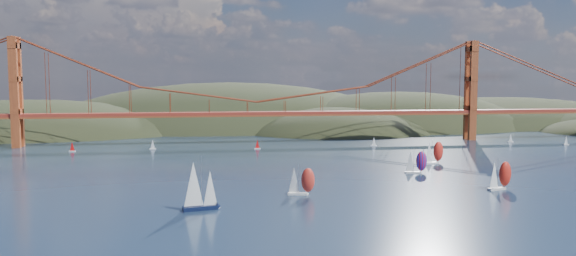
# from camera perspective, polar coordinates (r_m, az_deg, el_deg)

# --- Properties ---
(ground) EXTENTS (1200.00, 1200.00, 0.00)m
(ground) POSITION_cam_1_polar(r_m,az_deg,el_deg) (123.93, 4.55, -11.32)
(ground) COLOR black
(ground) RESTS_ON ground
(headlands) EXTENTS (725.00, 225.00, 96.00)m
(headlands) POSITION_cam_1_polar(r_m,az_deg,el_deg) (403.35, 1.94, -1.56)
(headlands) COLOR black
(headlands) RESTS_ON ground
(bridge) EXTENTS (552.00, 12.00, 55.00)m
(bridge) POSITION_cam_1_polar(r_m,az_deg,el_deg) (296.83, -3.53, 4.64)
(bridge) COLOR maroon
(bridge) RESTS_ON ground
(sloop_navy) EXTENTS (9.69, 6.22, 14.44)m
(sloop_navy) POSITION_cam_1_polar(r_m,az_deg,el_deg) (150.83, -9.08, -5.88)
(sloop_navy) COLOR black
(sloop_navy) RESTS_ON ground
(racer_0) EXTENTS (8.25, 4.38, 9.26)m
(racer_0) POSITION_cam_1_polar(r_m,az_deg,el_deg) (168.09, 1.29, -5.36)
(racer_0) COLOR white
(racer_0) RESTS_ON ground
(racer_1) EXTENTS (8.92, 5.29, 10.00)m
(racer_1) POSITION_cam_1_polar(r_m,az_deg,el_deg) (187.70, 20.68, -4.47)
(racer_1) COLOR silver
(racer_1) RESTS_ON ground
(racer_3) EXTENTS (9.12, 5.43, 10.23)m
(racer_3) POSITION_cam_1_polar(r_m,az_deg,el_deg) (235.09, 14.57, -2.38)
(racer_3) COLOR silver
(racer_3) RESTS_ON ground
(racer_rwb) EXTENTS (8.18, 3.63, 9.27)m
(racer_rwb) POSITION_cam_1_polar(r_m,az_deg,el_deg) (210.38, 12.83, -3.34)
(racer_rwb) COLOR silver
(racer_rwb) RESTS_ON ground
(distant_boat_2) EXTENTS (3.00, 2.00, 4.70)m
(distant_boat_2) POSITION_cam_1_polar(r_m,az_deg,el_deg) (283.22, -21.08, -1.78)
(distant_boat_2) COLOR silver
(distant_boat_2) RESTS_ON ground
(distant_boat_3) EXTENTS (3.00, 2.00, 4.70)m
(distant_boat_3) POSITION_cam_1_polar(r_m,az_deg,el_deg) (280.75, -13.59, -1.64)
(distant_boat_3) COLOR silver
(distant_boat_3) RESTS_ON ground
(distant_boat_4) EXTENTS (3.00, 2.00, 4.70)m
(distant_boat_4) POSITION_cam_1_polar(r_m,az_deg,el_deg) (324.26, 21.69, -0.95)
(distant_boat_4) COLOR silver
(distant_boat_4) RESTS_ON ground
(distant_boat_5) EXTENTS (3.00, 2.00, 4.70)m
(distant_boat_5) POSITION_cam_1_polar(r_m,az_deg,el_deg) (324.12, 26.42, -1.13)
(distant_boat_5) COLOR silver
(distant_boat_5) RESTS_ON ground
(distant_boat_8) EXTENTS (3.00, 2.00, 4.70)m
(distant_boat_8) POSITION_cam_1_polar(r_m,az_deg,el_deg) (288.64, 8.72, -1.36)
(distant_boat_8) COLOR silver
(distant_boat_8) RESTS_ON ground
(distant_boat_9) EXTENTS (3.00, 2.00, 4.70)m
(distant_boat_9) POSITION_cam_1_polar(r_m,az_deg,el_deg) (274.06, -3.12, -1.66)
(distant_boat_9) COLOR silver
(distant_boat_9) RESTS_ON ground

